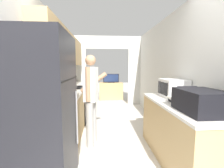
{
  "coord_description": "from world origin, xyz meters",
  "views": [
    {
      "loc": [
        -0.21,
        -1.16,
        1.41
      ],
      "look_at": [
        0.03,
        2.28,
        1.01
      ],
      "focal_mm": 24.0,
      "sensor_mm": 36.0,
      "label": 1
    }
  ],
  "objects_px": {
    "person": "(91,98)",
    "suitcase": "(201,101)",
    "refrigerator": "(41,114)",
    "book_stack": "(177,100)",
    "range_oven": "(74,104)",
    "microwave": "(173,88)",
    "television": "(111,78)",
    "tv_cabinet": "(111,91)"
  },
  "relations": [
    {
      "from": "refrigerator",
      "to": "person",
      "type": "xyz_separation_m",
      "value": [
        0.49,
        0.94,
        -0.02
      ]
    },
    {
      "from": "refrigerator",
      "to": "television",
      "type": "bearing_deg",
      "value": 76.85
    },
    {
      "from": "refrigerator",
      "to": "microwave",
      "type": "height_order",
      "value": "refrigerator"
    },
    {
      "from": "person",
      "to": "suitcase",
      "type": "bearing_deg",
      "value": -112.32
    },
    {
      "from": "suitcase",
      "to": "refrigerator",
      "type": "bearing_deg",
      "value": 177.74
    },
    {
      "from": "microwave",
      "to": "book_stack",
      "type": "relative_size",
      "value": 1.59
    },
    {
      "from": "person",
      "to": "television",
      "type": "relative_size",
      "value": 2.42
    },
    {
      "from": "person",
      "to": "book_stack",
      "type": "distance_m",
      "value": 1.4
    },
    {
      "from": "refrigerator",
      "to": "microwave",
      "type": "xyz_separation_m",
      "value": [
        1.91,
        0.8,
        0.16
      ]
    },
    {
      "from": "microwave",
      "to": "person",
      "type": "bearing_deg",
      "value": 174.38
    },
    {
      "from": "range_oven",
      "to": "suitcase",
      "type": "height_order",
      "value": "suitcase"
    },
    {
      "from": "microwave",
      "to": "book_stack",
      "type": "bearing_deg",
      "value": -107.91
    },
    {
      "from": "book_stack",
      "to": "range_oven",
      "type": "bearing_deg",
      "value": 135.28
    },
    {
      "from": "suitcase",
      "to": "book_stack",
      "type": "bearing_deg",
      "value": 95.03
    },
    {
      "from": "book_stack",
      "to": "tv_cabinet",
      "type": "height_order",
      "value": "book_stack"
    },
    {
      "from": "person",
      "to": "tv_cabinet",
      "type": "relative_size",
      "value": 1.62
    },
    {
      "from": "person",
      "to": "book_stack",
      "type": "height_order",
      "value": "person"
    },
    {
      "from": "person",
      "to": "suitcase",
      "type": "relative_size",
      "value": 2.78
    },
    {
      "from": "refrigerator",
      "to": "suitcase",
      "type": "height_order",
      "value": "refrigerator"
    },
    {
      "from": "range_oven",
      "to": "suitcase",
      "type": "xyz_separation_m",
      "value": [
        1.84,
        -2.23,
        0.57
      ]
    },
    {
      "from": "suitcase",
      "to": "person",
      "type": "bearing_deg",
      "value": 142.62
    },
    {
      "from": "refrigerator",
      "to": "television",
      "type": "relative_size",
      "value": 2.66
    },
    {
      "from": "range_oven",
      "to": "microwave",
      "type": "distance_m",
      "value": 2.44
    },
    {
      "from": "person",
      "to": "microwave",
      "type": "height_order",
      "value": "person"
    },
    {
      "from": "person",
      "to": "book_stack",
      "type": "xyz_separation_m",
      "value": [
        1.28,
        -0.56,
        0.07
      ]
    },
    {
      "from": "range_oven",
      "to": "book_stack",
      "type": "height_order",
      "value": "range_oven"
    },
    {
      "from": "suitcase",
      "to": "book_stack",
      "type": "relative_size",
      "value": 1.98
    },
    {
      "from": "refrigerator",
      "to": "person",
      "type": "bearing_deg",
      "value": 62.34
    },
    {
      "from": "book_stack",
      "to": "television",
      "type": "relative_size",
      "value": 0.44
    },
    {
      "from": "person",
      "to": "range_oven",
      "type": "bearing_deg",
      "value": 38.0
    },
    {
      "from": "suitcase",
      "to": "television",
      "type": "bearing_deg",
      "value": 98.93
    },
    {
      "from": "suitcase",
      "to": "book_stack",
      "type": "xyz_separation_m",
      "value": [
        -0.04,
        0.45,
        -0.09
      ]
    },
    {
      "from": "book_stack",
      "to": "tv_cabinet",
      "type": "relative_size",
      "value": 0.29
    },
    {
      "from": "microwave",
      "to": "tv_cabinet",
      "type": "height_order",
      "value": "microwave"
    },
    {
      "from": "range_oven",
      "to": "person",
      "type": "xyz_separation_m",
      "value": [
        0.52,
        -1.22,
        0.41
      ]
    },
    {
      "from": "refrigerator",
      "to": "range_oven",
      "type": "xyz_separation_m",
      "value": [
        -0.03,
        2.16,
        -0.44
      ]
    },
    {
      "from": "book_stack",
      "to": "television",
      "type": "height_order",
      "value": "television"
    },
    {
      "from": "person",
      "to": "television",
      "type": "height_order",
      "value": "person"
    },
    {
      "from": "person",
      "to": "book_stack",
      "type": "bearing_deg",
      "value": -98.49
    },
    {
      "from": "range_oven",
      "to": "microwave",
      "type": "relative_size",
      "value": 2.21
    },
    {
      "from": "person",
      "to": "suitcase",
      "type": "height_order",
      "value": "person"
    },
    {
      "from": "range_oven",
      "to": "suitcase",
      "type": "relative_size",
      "value": 1.77
    }
  ]
}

